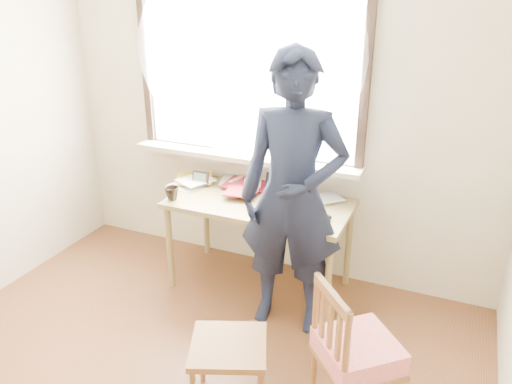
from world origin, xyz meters
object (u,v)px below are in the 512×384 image
at_px(laptop, 282,201).
at_px(person, 293,197).
at_px(mug_white, 253,186).
at_px(work_chair, 229,353).
at_px(desk, 260,211).
at_px(side_chair, 355,353).
at_px(mug_dark, 172,193).

distance_m(laptop, person, 0.37).
height_order(mug_white, work_chair, mug_white).
bearing_deg(desk, side_chair, -46.42).
distance_m(work_chair, side_chair, 0.67).
relative_size(mug_dark, side_chair, 0.12).
xyz_separation_m(mug_dark, person, (0.96, -0.09, 0.17)).
height_order(laptop, work_chair, laptop).
bearing_deg(side_chair, person, 130.76).
bearing_deg(laptop, person, -57.82).
relative_size(laptop, person, 0.17).
bearing_deg(laptop, side_chair, -51.51).
bearing_deg(work_chair, desk, 105.09).
height_order(mug_white, mug_dark, mug_white).
bearing_deg(mug_white, laptop, -30.36).
xyz_separation_m(laptop, mug_white, (-0.30, 0.18, 0.00)).
relative_size(laptop, mug_white, 2.40).
xyz_separation_m(mug_dark, work_chair, (0.91, -0.94, -0.41)).
bearing_deg(mug_dark, work_chair, -45.83).
height_order(laptop, person, person).
bearing_deg(person, mug_white, 128.52).
xyz_separation_m(side_chair, person, (-0.59, 0.69, 0.49)).
xyz_separation_m(desk, person, (0.36, -0.31, 0.29)).
height_order(desk, laptop, laptop).
relative_size(desk, laptop, 4.16).
relative_size(desk, side_chair, 1.58).
relative_size(side_chair, person, 0.45).
xyz_separation_m(work_chair, side_chair, (0.64, 0.16, 0.09)).
distance_m(work_chair, person, 1.03).
distance_m(desk, person, 0.56).
relative_size(desk, work_chair, 2.58).
bearing_deg(work_chair, person, 86.95).
relative_size(mug_white, person, 0.07).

